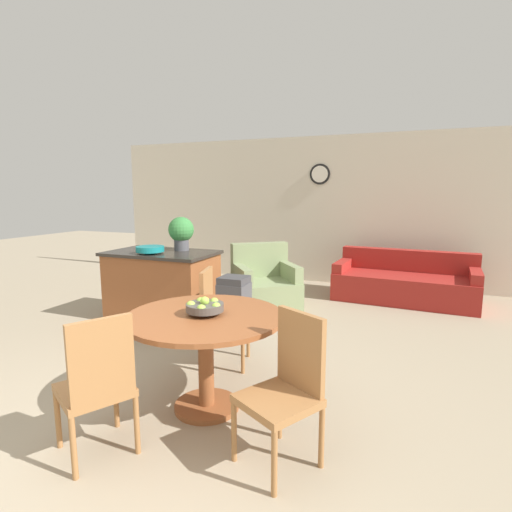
{
  "coord_description": "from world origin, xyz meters",
  "views": [
    {
      "loc": [
        1.87,
        -1.61,
        1.68
      ],
      "look_at": [
        0.22,
        2.57,
        0.96
      ],
      "focal_mm": 28.0,
      "sensor_mm": 36.0,
      "label": 1
    }
  ],
  "objects_px": {
    "potted_plant": "(181,232)",
    "couch": "(404,283)",
    "dining_table": "(205,336)",
    "dining_chair_near_left": "(98,381)",
    "kitchen_island": "(162,285)",
    "armchair": "(265,286)",
    "dining_chair_far_side": "(218,314)",
    "trash_bin": "(234,305)",
    "fruit_bowl": "(205,307)",
    "dining_chair_near_right": "(287,383)",
    "teal_bowl": "(150,249)"
  },
  "relations": [
    {
      "from": "potted_plant",
      "to": "armchair",
      "type": "relative_size",
      "value": 0.37
    },
    {
      "from": "dining_chair_near_left",
      "to": "armchair",
      "type": "xyz_separation_m",
      "value": [
        -0.23,
        3.63,
        -0.21
      ]
    },
    {
      "from": "dining_table",
      "to": "dining_chair_near_left",
      "type": "relative_size",
      "value": 1.27
    },
    {
      "from": "dining_table",
      "to": "dining_chair_near_left",
      "type": "xyz_separation_m",
      "value": [
        -0.35,
        -0.76,
        -0.08
      ]
    },
    {
      "from": "dining_table",
      "to": "dining_chair_far_side",
      "type": "relative_size",
      "value": 1.27
    },
    {
      "from": "dining_chair_near_right",
      "to": "trash_bin",
      "type": "distance_m",
      "value": 2.37
    },
    {
      "from": "potted_plant",
      "to": "couch",
      "type": "height_order",
      "value": "potted_plant"
    },
    {
      "from": "kitchen_island",
      "to": "dining_chair_near_right",
      "type": "bearing_deg",
      "value": -41.7
    },
    {
      "from": "kitchen_island",
      "to": "dining_chair_near_left",
      "type": "bearing_deg",
      "value": -63.28
    },
    {
      "from": "dining_table",
      "to": "armchair",
      "type": "relative_size",
      "value": 1.0
    },
    {
      "from": "fruit_bowl",
      "to": "potted_plant",
      "type": "distance_m",
      "value": 2.47
    },
    {
      "from": "dining_chair_far_side",
      "to": "couch",
      "type": "bearing_deg",
      "value": 137.57
    },
    {
      "from": "dining_chair_far_side",
      "to": "potted_plant",
      "type": "bearing_deg",
      "value": -151.32
    },
    {
      "from": "couch",
      "to": "trash_bin",
      "type": "bearing_deg",
      "value": -124.58
    },
    {
      "from": "dining_chair_near_left",
      "to": "dining_chair_far_side",
      "type": "bearing_deg",
      "value": 27.91
    },
    {
      "from": "kitchen_island",
      "to": "trash_bin",
      "type": "height_order",
      "value": "kitchen_island"
    },
    {
      "from": "trash_bin",
      "to": "couch",
      "type": "xyz_separation_m",
      "value": [
        1.87,
        2.33,
        -0.07
      ]
    },
    {
      "from": "trash_bin",
      "to": "armchair",
      "type": "distance_m",
      "value": 1.23
    },
    {
      "from": "dining_table",
      "to": "dining_chair_near_left",
      "type": "bearing_deg",
      "value": -114.51
    },
    {
      "from": "dining_table",
      "to": "fruit_bowl",
      "type": "height_order",
      "value": "fruit_bowl"
    },
    {
      "from": "fruit_bowl",
      "to": "couch",
      "type": "xyz_separation_m",
      "value": [
        1.35,
        3.97,
        -0.56
      ]
    },
    {
      "from": "dining_table",
      "to": "dining_chair_near_left",
      "type": "height_order",
      "value": "dining_chair_near_left"
    },
    {
      "from": "potted_plant",
      "to": "dining_chair_near_left",
      "type": "bearing_deg",
      "value": -68.29
    },
    {
      "from": "dining_chair_far_side",
      "to": "armchair",
      "type": "xyz_separation_m",
      "value": [
        -0.29,
        2.08,
        -0.21
      ]
    },
    {
      "from": "armchair",
      "to": "teal_bowl",
      "type": "bearing_deg",
      "value": -168.27
    },
    {
      "from": "fruit_bowl",
      "to": "trash_bin",
      "type": "height_order",
      "value": "fruit_bowl"
    },
    {
      "from": "couch",
      "to": "armchair",
      "type": "height_order",
      "value": "armchair"
    },
    {
      "from": "potted_plant",
      "to": "teal_bowl",
      "type": "bearing_deg",
      "value": -119.02
    },
    {
      "from": "teal_bowl",
      "to": "trash_bin",
      "type": "xyz_separation_m",
      "value": [
        1.14,
        0.05,
        -0.63
      ]
    },
    {
      "from": "teal_bowl",
      "to": "potted_plant",
      "type": "height_order",
      "value": "potted_plant"
    },
    {
      "from": "dining_chair_far_side",
      "to": "potted_plant",
      "type": "relative_size",
      "value": 2.12
    },
    {
      "from": "dining_chair_far_side",
      "to": "armchair",
      "type": "relative_size",
      "value": 0.79
    },
    {
      "from": "dining_chair_far_side",
      "to": "trash_bin",
      "type": "height_order",
      "value": "dining_chair_far_side"
    },
    {
      "from": "dining_chair_near_left",
      "to": "fruit_bowl",
      "type": "xyz_separation_m",
      "value": [
        0.35,
        0.76,
        0.31
      ]
    },
    {
      "from": "teal_bowl",
      "to": "potted_plant",
      "type": "bearing_deg",
      "value": 60.98
    },
    {
      "from": "kitchen_island",
      "to": "potted_plant",
      "type": "height_order",
      "value": "potted_plant"
    },
    {
      "from": "dining_chair_near_left",
      "to": "fruit_bowl",
      "type": "relative_size",
      "value": 3.32
    },
    {
      "from": "kitchen_island",
      "to": "potted_plant",
      "type": "relative_size",
      "value": 3.14
    },
    {
      "from": "dining_chair_far_side",
      "to": "armchair",
      "type": "bearing_deg",
      "value": 172.72
    },
    {
      "from": "dining_chair_near_right",
      "to": "fruit_bowl",
      "type": "distance_m",
      "value": 0.9
    },
    {
      "from": "dining_chair_near_right",
      "to": "potted_plant",
      "type": "bearing_deg",
      "value": -16.69
    },
    {
      "from": "dining_chair_near_right",
      "to": "couch",
      "type": "distance_m",
      "value": 4.36
    },
    {
      "from": "dining_chair_far_side",
      "to": "trash_bin",
      "type": "distance_m",
      "value": 0.9
    },
    {
      "from": "dining_table",
      "to": "couch",
      "type": "bearing_deg",
      "value": 71.16
    },
    {
      "from": "potted_plant",
      "to": "trash_bin",
      "type": "height_order",
      "value": "potted_plant"
    },
    {
      "from": "dining_chair_near_left",
      "to": "teal_bowl",
      "type": "distance_m",
      "value": 2.73
    },
    {
      "from": "kitchen_island",
      "to": "dining_table",
      "type": "bearing_deg",
      "value": -47.59
    },
    {
      "from": "dining_chair_far_side",
      "to": "trash_bin",
      "type": "relative_size",
      "value": 1.37
    },
    {
      "from": "couch",
      "to": "fruit_bowl",
      "type": "bearing_deg",
      "value": -104.63
    },
    {
      "from": "trash_bin",
      "to": "couch",
      "type": "distance_m",
      "value": 2.99
    }
  ]
}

